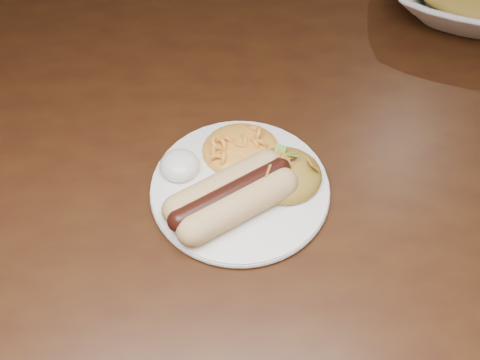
{
  "coord_description": "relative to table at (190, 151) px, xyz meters",
  "views": [
    {
      "loc": [
        0.04,
        -0.51,
        1.25
      ],
      "look_at": [
        0.06,
        -0.14,
        0.77
      ],
      "focal_mm": 42.0,
      "sensor_mm": 36.0,
      "label": 1
    }
  ],
  "objects": [
    {
      "name": "table",
      "position": [
        0.0,
        0.0,
        0.0
      ],
      "size": [
        1.6,
        0.9,
        0.75
      ],
      "color": "black",
      "rests_on": "floor"
    },
    {
      "name": "mac_and_cheese",
      "position": [
        0.07,
        -0.09,
        0.12
      ],
      "size": [
        0.1,
        0.09,
        0.03
      ],
      "primitive_type": "ellipsoid",
      "rotation": [
        0.0,
        0.0,
        -0.11
      ],
      "color": "yellow",
      "rests_on": "plate"
    },
    {
      "name": "sour_cream",
      "position": [
        -0.0,
        -0.12,
        0.12
      ],
      "size": [
        0.06,
        0.06,
        0.03
      ],
      "primitive_type": "ellipsoid",
      "rotation": [
        0.0,
        0.0,
        0.43
      ],
      "color": "white",
      "rests_on": "plate"
    },
    {
      "name": "floor",
      "position": [
        0.0,
        0.0,
        -0.66
      ],
      "size": [
        4.0,
        4.0,
        0.0
      ],
      "primitive_type": "plane",
      "color": "#592C11",
      "rests_on": "ground"
    },
    {
      "name": "taco_salad",
      "position": [
        0.11,
        -0.14,
        0.12
      ],
      "size": [
        0.08,
        0.08,
        0.04
      ],
      "rotation": [
        0.0,
        0.0,
        -0.24
      ],
      "color": "#CE561D",
      "rests_on": "plate"
    },
    {
      "name": "plate",
      "position": [
        0.06,
        -0.14,
        0.1
      ],
      "size": [
        0.23,
        0.23,
        0.01
      ],
      "primitive_type": "cylinder",
      "rotation": [
        0.0,
        0.0,
        -0.2
      ],
      "color": "white",
      "rests_on": "table"
    },
    {
      "name": "hotdog",
      "position": [
        0.05,
        -0.17,
        0.12
      ],
      "size": [
        0.12,
        0.12,
        0.03
      ],
      "rotation": [
        0.0,
        0.0,
        0.52
      ],
      "color": "#DFC76A",
      "rests_on": "plate"
    }
  ]
}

